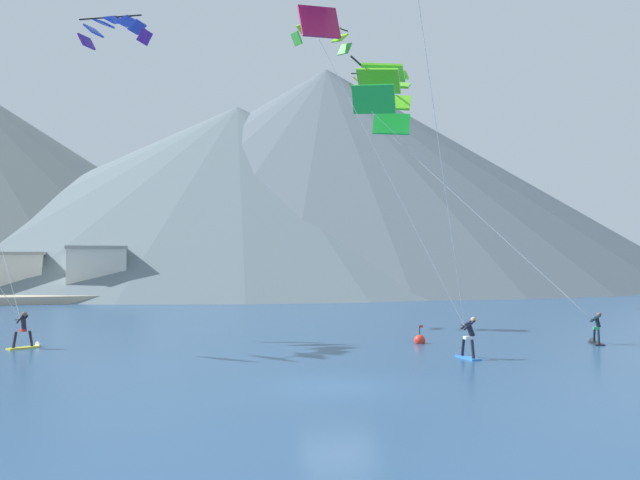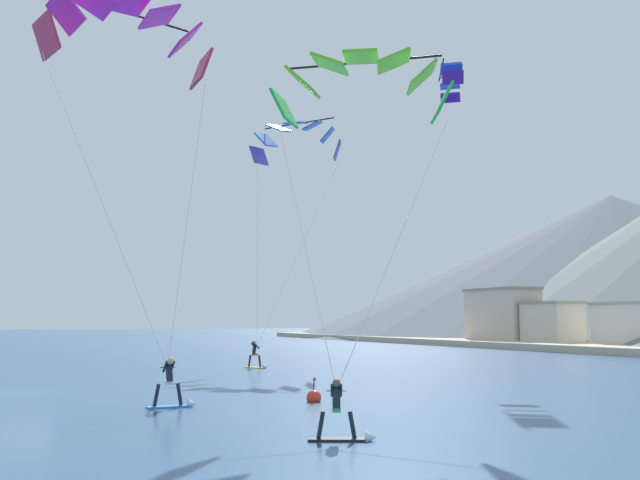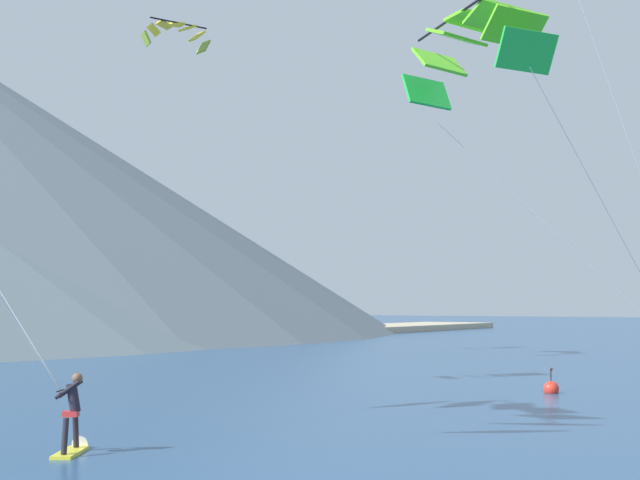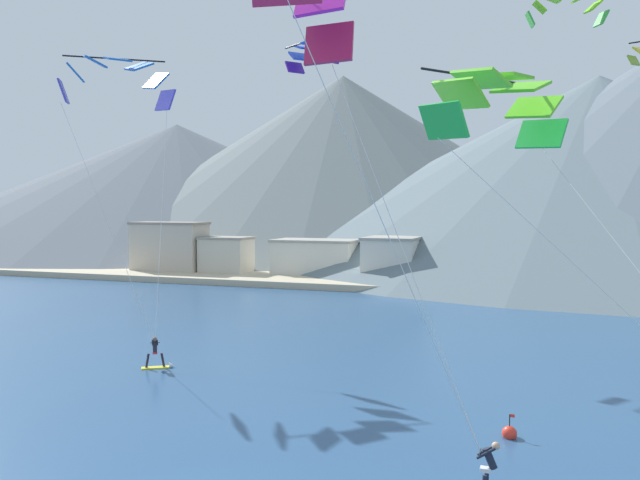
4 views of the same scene
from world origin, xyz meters
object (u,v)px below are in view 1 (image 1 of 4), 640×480
(parafoil_kite_distant_low_drift, at_px, (373,80))
(kitesurfer_mid_center, at_px, (466,344))
(parafoil_kite_distant_mid_solo, at_px, (115,28))
(parafoil_kite_near_lead, at_px, (386,92))
(kitesurfer_near_lead, at_px, (595,335))
(race_marker_buoy, at_px, (420,340))
(kitesurfer_near_trail, at_px, (27,336))
(parafoil_kite_distant_high_outer, at_px, (322,33))

(parafoil_kite_distant_low_drift, bearing_deg, kitesurfer_mid_center, -106.25)
(parafoil_kite_distant_mid_solo, bearing_deg, parafoil_kite_near_lead, -46.34)
(kitesurfer_near_lead, relative_size, parafoil_kite_distant_mid_solo, 0.37)
(kitesurfer_near_lead, bearing_deg, parafoil_kite_near_lead, 149.37)
(kitesurfer_mid_center, distance_m, parafoil_kite_distant_low_drift, 38.44)
(kitesurfer_mid_center, relative_size, parafoil_kite_distant_low_drift, 0.43)
(parafoil_kite_near_lead, xyz_separation_m, race_marker_buoy, (0.69, -2.47, -12.79))
(kitesurfer_near_trail, height_order, parafoil_kite_distant_mid_solo, parafoil_kite_distant_mid_solo)
(kitesurfer_near_trail, height_order, parafoil_kite_distant_high_outer, parafoil_kite_distant_high_outer)
(parafoil_kite_distant_low_drift, relative_size, parafoil_kite_distant_mid_solo, 0.90)
(kitesurfer_near_lead, relative_size, parafoil_kite_near_lead, 0.14)
(kitesurfer_mid_center, xyz_separation_m, parafoil_kite_near_lead, (-0.29, 7.62, 12.37))
(parafoil_kite_distant_high_outer, xyz_separation_m, race_marker_buoy, (-2.39, -21.84, -22.02))
(kitesurfer_near_trail, distance_m, race_marker_buoy, 18.69)
(parafoil_kite_distant_low_drift, height_order, race_marker_buoy, parafoil_kite_distant_low_drift)
(kitesurfer_near_lead, height_order, parafoil_kite_near_lead, parafoil_kite_near_lead)
(kitesurfer_near_lead, relative_size, parafoil_kite_distant_low_drift, 0.41)
(kitesurfer_near_lead, xyz_separation_m, parafoil_kite_distant_high_outer, (-5.81, 24.63, 21.74))
(kitesurfer_near_trail, bearing_deg, parafoil_kite_distant_low_drift, 39.61)
(parafoil_kite_near_lead, distance_m, race_marker_buoy, 13.05)
(parafoil_kite_near_lead, bearing_deg, kitesurfer_near_lead, -30.63)
(parafoil_kite_distant_high_outer, height_order, parafoil_kite_distant_low_drift, parafoil_kite_distant_high_outer)
(kitesurfer_near_lead, distance_m, parafoil_kite_distant_low_drift, 35.40)
(parafoil_kite_distant_low_drift, xyz_separation_m, parafoil_kite_distant_mid_solo, (-22.69, -10.40, -0.90))
(parafoil_kite_distant_low_drift, bearing_deg, kitesurfer_near_trail, -140.39)
(kitesurfer_mid_center, distance_m, parafoil_kite_distant_mid_solo, 31.37)
(kitesurfer_mid_center, height_order, race_marker_buoy, kitesurfer_mid_center)
(kitesurfer_near_lead, xyz_separation_m, parafoil_kite_distant_mid_solo, (-22.02, 19.03, 18.75))
(parafoil_kite_distant_low_drift, bearing_deg, parafoil_kite_near_lead, -111.57)
(kitesurfer_near_lead, height_order, race_marker_buoy, kitesurfer_near_lead)
(kitesurfer_near_lead, distance_m, parafoil_kite_distant_high_outer, 33.36)
(parafoil_kite_distant_low_drift, relative_size, race_marker_buoy, 4.18)
(kitesurfer_near_trail, xyz_separation_m, race_marker_buoy, (18.20, -4.25, -0.39))
(kitesurfer_near_lead, distance_m, kitesurfer_near_trail, 27.32)
(parafoil_kite_distant_high_outer, xyz_separation_m, parafoil_kite_distant_mid_solo, (-16.22, -5.60, -2.98))
(kitesurfer_near_trail, xyz_separation_m, parafoil_kite_distant_mid_solo, (4.37, 11.99, 18.64))
(race_marker_buoy, bearing_deg, kitesurfer_mid_center, -94.47)
(kitesurfer_near_lead, relative_size, kitesurfer_mid_center, 0.96)
(parafoil_kite_distant_low_drift, bearing_deg, parafoil_kite_distant_mid_solo, -155.37)
(parafoil_kite_near_lead, xyz_separation_m, parafoil_kite_distant_low_drift, (9.55, 24.17, 7.14))
(kitesurfer_near_trail, height_order, parafoil_kite_near_lead, parafoil_kite_near_lead)
(kitesurfer_near_trail, distance_m, parafoil_kite_distant_mid_solo, 22.59)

